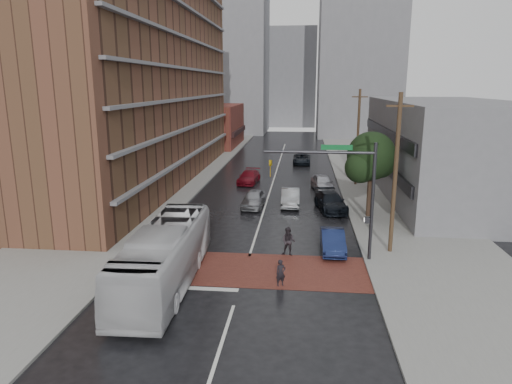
% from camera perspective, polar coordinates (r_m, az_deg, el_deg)
% --- Properties ---
extents(ground, '(160.00, 160.00, 0.00)m').
position_cam_1_polar(ground, '(26.32, -1.49, -10.05)').
color(ground, black).
rests_on(ground, ground).
extents(crosswalk, '(14.00, 5.00, 0.02)m').
position_cam_1_polar(crosswalk, '(26.77, -1.36, -9.61)').
color(crosswalk, brown).
rests_on(crosswalk, ground).
extents(sidewalk_west, '(9.00, 90.00, 0.15)m').
position_cam_1_polar(sidewalk_west, '(52.14, -10.57, 1.62)').
color(sidewalk_west, gray).
rests_on(sidewalk_west, ground).
extents(sidewalk_east, '(9.00, 90.00, 0.15)m').
position_cam_1_polar(sidewalk_east, '(50.74, 15.22, 1.05)').
color(sidewalk_east, gray).
rests_on(sidewalk_east, ground).
extents(apartment_block, '(10.00, 44.00, 28.00)m').
position_cam_1_polar(apartment_block, '(51.05, -14.41, 16.92)').
color(apartment_block, brown).
rests_on(apartment_block, ground).
extents(storefront_west, '(8.00, 16.00, 7.00)m').
position_cam_1_polar(storefront_west, '(79.72, -5.16, 8.27)').
color(storefront_west, maroon).
rests_on(storefront_west, ground).
extents(building_east, '(11.00, 26.00, 9.00)m').
position_cam_1_polar(building_east, '(46.33, 22.66, 4.92)').
color(building_east, slate).
rests_on(building_east, ground).
extents(distant_tower_west, '(18.00, 16.00, 32.00)m').
position_cam_1_polar(distant_tower_west, '(103.54, -3.83, 16.36)').
color(distant_tower_west, slate).
rests_on(distant_tower_west, ground).
extents(distant_tower_east, '(16.00, 14.00, 36.00)m').
position_cam_1_polar(distant_tower_east, '(96.87, 12.88, 17.47)').
color(distant_tower_east, slate).
rests_on(distant_tower_east, ground).
extents(distant_tower_center, '(12.00, 10.00, 24.00)m').
position_cam_1_polar(distant_tower_center, '(119.01, 4.48, 14.02)').
color(distant_tower_center, slate).
rests_on(distant_tower_center, ground).
extents(street_tree, '(4.20, 4.10, 6.90)m').
position_cam_1_polar(street_tree, '(36.84, 14.22, 4.00)').
color(street_tree, '#332319').
rests_on(street_tree, ground).
extents(signal_mast, '(6.50, 0.30, 7.20)m').
position_cam_1_polar(signal_mast, '(27.20, 11.45, 0.94)').
color(signal_mast, '#2D2D33').
rests_on(signal_mast, ground).
extents(utility_pole_near, '(1.60, 0.26, 10.00)m').
position_cam_1_polar(utility_pole_near, '(29.01, 17.02, 2.20)').
color(utility_pole_near, '#473321').
rests_on(utility_pole_near, ground).
extents(utility_pole_far, '(1.60, 0.26, 10.00)m').
position_cam_1_polar(utility_pole_far, '(48.58, 12.60, 6.73)').
color(utility_pole_far, '#473321').
rests_on(utility_pole_far, ground).
extents(transit_bus, '(3.05, 11.75, 3.25)m').
position_cam_1_polar(transit_bus, '(24.71, -11.28, -7.84)').
color(transit_bus, silver).
rests_on(transit_bus, ground).
extents(pedestrian_a, '(0.62, 0.54, 1.45)m').
position_cam_1_polar(pedestrian_a, '(24.49, 3.11, -10.07)').
color(pedestrian_a, black).
rests_on(pedestrian_a, ground).
extents(pedestrian_b, '(1.01, 0.87, 1.81)m').
position_cam_1_polar(pedestrian_b, '(28.60, 4.08, -6.19)').
color(pedestrian_b, '#272126').
rests_on(pedestrian_b, ground).
extents(car_travel_a, '(2.02, 4.45, 1.48)m').
position_cam_1_polar(car_travel_a, '(39.62, -0.30, -0.85)').
color(car_travel_a, '#97999E').
rests_on(car_travel_a, ground).
extents(car_travel_b, '(1.66, 4.55, 1.49)m').
position_cam_1_polar(car_travel_b, '(40.18, 4.32, -0.69)').
color(car_travel_b, '#B4B8BC').
rests_on(car_travel_b, ground).
extents(car_travel_c, '(2.38, 4.85, 1.36)m').
position_cam_1_polar(car_travel_c, '(49.28, -0.90, 1.89)').
color(car_travel_c, maroon).
rests_on(car_travel_c, ground).
extents(suv_travel, '(2.30, 4.91, 1.36)m').
position_cam_1_polar(suv_travel, '(61.59, 5.73, 4.13)').
color(suv_travel, black).
rests_on(suv_travel, ground).
extents(car_parked_near, '(1.52, 4.19, 1.37)m').
position_cam_1_polar(car_parked_near, '(29.68, 9.57, -6.06)').
color(car_parked_near, '#15204B').
rests_on(car_parked_near, ground).
extents(car_parked_mid, '(3.01, 5.49, 1.51)m').
position_cam_1_polar(car_parked_mid, '(39.13, 9.31, -1.20)').
color(car_parked_mid, black).
rests_on(car_parked_mid, ground).
extents(car_parked_far, '(2.56, 4.88, 1.59)m').
position_cam_1_polar(car_parked_far, '(46.39, 8.28, 1.17)').
color(car_parked_far, '#B3B4BB').
rests_on(car_parked_far, ground).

